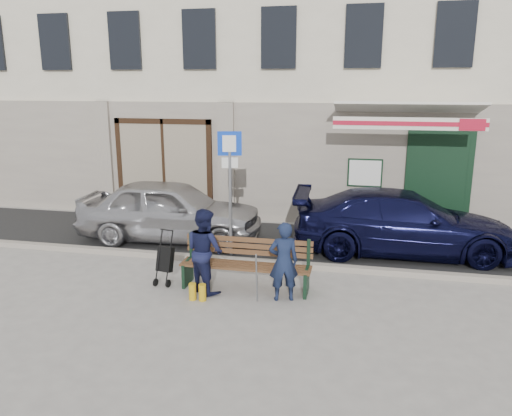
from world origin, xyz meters
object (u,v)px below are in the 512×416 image
(man, at_px, (284,262))
(bench, at_px, (243,265))
(car_navy, at_px, (403,223))
(parking_sign, at_px, (230,174))
(stroller, at_px, (165,260))
(woman, at_px, (205,250))
(car_silver, at_px, (170,210))

(man, bearing_deg, bench, -40.22)
(car_navy, xyz_separation_m, parking_sign, (-3.67, -1.00, 1.13))
(stroller, bearing_deg, parking_sign, 75.25)
(parking_sign, distance_m, bench, 2.28)
(man, xyz_separation_m, stroller, (-2.30, 0.29, -0.25))
(woman, height_order, stroller, woman)
(car_navy, relative_size, stroller, 4.73)
(car_silver, distance_m, woman, 3.24)
(man, xyz_separation_m, woman, (-1.45, 0.10, 0.07))
(woman, relative_size, stroller, 1.52)
(man, bearing_deg, stroller, -24.60)
(parking_sign, bearing_deg, bench, -80.64)
(stroller, bearing_deg, man, 3.34)
(bench, bearing_deg, stroller, -178.33)
(bench, distance_m, man, 0.90)
(bench, bearing_deg, car_silver, 133.62)
(stroller, bearing_deg, woman, -2.23)
(car_navy, distance_m, stroller, 5.27)
(car_silver, xyz_separation_m, woman, (1.73, -2.74, 0.03))
(man, bearing_deg, car_navy, -143.29)
(parking_sign, bearing_deg, stroller, -127.98)
(parking_sign, height_order, stroller, parking_sign)
(woman, xyz_separation_m, stroller, (-0.85, 0.19, -0.32))
(parking_sign, xyz_separation_m, man, (1.48, -2.03, -1.12))
(parking_sign, relative_size, man, 1.93)
(parking_sign, relative_size, bench, 1.13)
(car_silver, height_order, bench, car_silver)
(car_navy, relative_size, bench, 2.00)
(bench, height_order, woman, woman)
(parking_sign, height_order, woman, parking_sign)
(woman, bearing_deg, man, -148.56)
(woman, bearing_deg, bench, -124.79)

